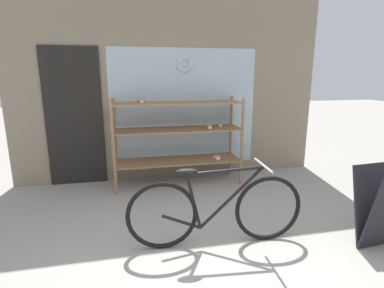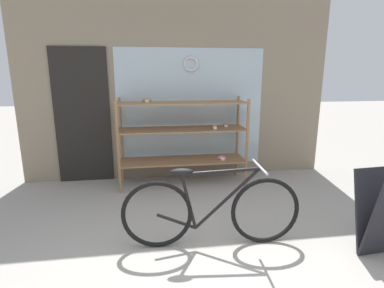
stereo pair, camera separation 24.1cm
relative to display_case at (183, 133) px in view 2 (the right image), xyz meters
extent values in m
cube|color=gray|center=(-0.03, 0.41, 0.94)|extent=(4.98, 0.08, 3.52)
cube|color=#A3B7C1|center=(0.17, 0.37, 0.33)|extent=(2.38, 0.02, 1.90)
cube|color=black|center=(-1.54, 0.36, 0.23)|extent=(0.84, 0.03, 2.10)
torus|color=#B7B7BC|center=(0.17, 0.35, 1.03)|extent=(0.26, 0.06, 0.26)
cylinder|color=#8E6642|center=(-0.95, -0.26, -0.15)|extent=(0.04, 0.04, 1.35)
cylinder|color=#8E6642|center=(0.94, -0.26, -0.15)|extent=(0.04, 0.04, 1.35)
cylinder|color=#8E6642|center=(-0.95, 0.25, -0.15)|extent=(0.04, 0.04, 1.35)
cylinder|color=#8E6642|center=(0.94, 0.25, -0.15)|extent=(0.04, 0.04, 1.35)
cube|color=#8E6642|center=(0.00, 0.00, -0.44)|extent=(1.94, 0.55, 0.02)
cube|color=#8E6642|center=(0.00, 0.00, 0.05)|extent=(1.94, 0.55, 0.02)
cube|color=#8E6642|center=(0.00, 0.00, 0.46)|extent=(1.94, 0.55, 0.02)
ellipsoid|color=brown|center=(0.69, 0.09, 0.09)|extent=(0.07, 0.06, 0.05)
cube|color=white|center=(0.69, 0.05, 0.08)|extent=(0.05, 0.00, 0.04)
ellipsoid|color=#AD7F4C|center=(0.48, -0.06, 0.09)|extent=(0.08, 0.07, 0.06)
cube|color=white|center=(0.48, -0.11, 0.08)|extent=(0.05, 0.00, 0.04)
torus|color=#B27A42|center=(-0.53, 0.13, 0.49)|extent=(0.15, 0.15, 0.04)
cube|color=white|center=(-0.53, 0.05, 0.48)|extent=(0.05, 0.00, 0.04)
torus|color=pink|center=(0.61, -0.05, -0.41)|extent=(0.13, 0.13, 0.04)
cube|color=white|center=(0.61, -0.12, -0.42)|extent=(0.05, 0.00, 0.04)
torus|color=black|center=(-0.46, -1.76, -0.47)|extent=(0.71, 0.09, 0.70)
torus|color=black|center=(0.63, -1.83, -0.47)|extent=(0.71, 0.09, 0.70)
cylinder|color=black|center=(0.23, -1.80, -0.32)|extent=(0.65, 0.08, 0.63)
cylinder|color=black|center=(0.16, -1.80, -0.04)|extent=(0.77, 0.08, 0.07)
cylinder|color=black|center=(-0.15, -1.78, -0.34)|extent=(0.17, 0.04, 0.58)
cylinder|color=black|center=(-0.27, -1.77, -0.55)|extent=(0.40, 0.06, 0.19)
ellipsoid|color=black|center=(-0.22, -1.77, -0.03)|extent=(0.23, 0.10, 0.06)
cylinder|color=#B2B2B7|center=(0.54, -1.82, 0.00)|extent=(0.05, 0.46, 0.02)
cube|color=#232328|center=(1.66, -2.08, -0.40)|extent=(0.48, 0.23, 0.82)
camera|label=1|loc=(-0.75, -4.44, 0.89)|focal=28.00mm
camera|label=2|loc=(-0.51, -4.48, 0.89)|focal=28.00mm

